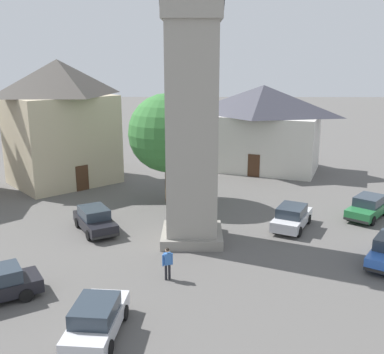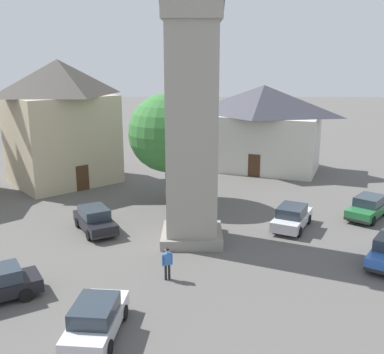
% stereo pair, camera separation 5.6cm
% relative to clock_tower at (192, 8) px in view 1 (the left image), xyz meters
% --- Properties ---
extents(ground_plane, '(200.00, 200.00, 0.00)m').
position_rel_clock_tower_xyz_m(ground_plane, '(-0.00, -0.00, -13.26)').
color(ground_plane, '#565451').
extents(clock_tower, '(4.36, 4.36, 22.63)m').
position_rel_clock_tower_xyz_m(clock_tower, '(0.00, 0.00, 0.00)').
color(clock_tower, gray).
rests_on(clock_tower, ground).
extents(car_silver_kerb, '(4.42, 3.51, 1.53)m').
position_rel_clock_tower_xyz_m(car_silver_kerb, '(-1.35, -6.15, -12.49)').
color(car_silver_kerb, black).
rests_on(car_silver_kerb, ground).
extents(car_white_side, '(4.45, 3.34, 1.53)m').
position_rel_clock_tower_xyz_m(car_white_side, '(-1.99, 6.39, -12.49)').
color(car_white_side, silver).
rests_on(car_white_side, ground).
extents(car_black_far, '(4.26, 3.92, 1.53)m').
position_rel_clock_tower_xyz_m(car_black_far, '(-4.02, 11.99, -12.49)').
color(car_black_far, '#236B38').
rests_on(car_black_far, ground).
extents(car_green_alley, '(4.25, 2.07, 1.53)m').
position_rel_clock_tower_xyz_m(car_green_alley, '(9.92, -3.66, -12.49)').
color(car_green_alley, silver).
rests_on(car_green_alley, ground).
extents(pedestrian, '(0.34, 0.52, 1.69)m').
position_rel_clock_tower_xyz_m(pedestrian, '(5.14, -1.16, -12.25)').
color(pedestrian, black).
rests_on(pedestrian, ground).
extents(tree, '(5.78, 5.78, 8.18)m').
position_rel_clock_tower_xyz_m(tree, '(-7.52, -1.89, -7.98)').
color(tree, brown).
rests_on(tree, ground).
extents(building_shop_left, '(10.74, 10.89, 10.51)m').
position_rel_clock_tower_xyz_m(building_shop_left, '(-12.95, -11.28, -7.90)').
color(building_shop_left, tan).
rests_on(building_shop_left, ground).
extents(building_terrace_right, '(9.86, 12.42, 8.12)m').
position_rel_clock_tower_xyz_m(building_terrace_right, '(-17.94, 6.58, -9.10)').
color(building_terrace_right, beige).
rests_on(building_terrace_right, ground).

